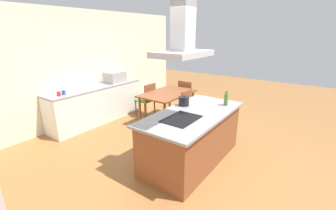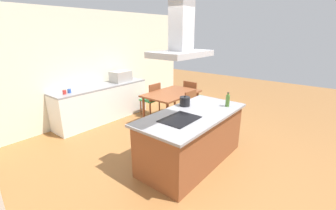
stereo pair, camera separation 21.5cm
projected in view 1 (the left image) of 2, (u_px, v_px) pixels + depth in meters
ground at (131, 138)px, 4.88m from camera, size 16.00×16.00×0.00m
wall_back at (76, 68)px, 5.43m from camera, size 7.20×0.10×2.70m
kitchen_island at (192, 137)px, 3.91m from camera, size 2.08×1.00×0.90m
cooktop at (181, 119)px, 3.48m from camera, size 0.60×0.44×0.01m
tea_kettle at (184, 101)px, 4.10m from camera, size 0.24×0.19×0.19m
olive_oil_bottle at (226, 100)px, 4.10m from camera, size 0.07×0.07×0.26m
back_counter at (97, 104)px, 5.68m from camera, size 2.49×0.62×0.90m
countertop_microwave at (115, 77)px, 5.99m from camera, size 0.50×0.38×0.28m
coffee_mug_red at (59, 94)px, 4.73m from camera, size 0.08×0.08×0.09m
coffee_mug_blue at (64, 92)px, 4.83m from camera, size 0.08×0.08×0.09m
dining_table at (167, 96)px, 5.60m from camera, size 1.40×0.90×0.75m
chair_at_right_end at (186, 94)px, 6.36m from camera, size 0.42×0.42×0.89m
chair_facing_island at (190, 107)px, 5.28m from camera, size 0.42×0.42×0.89m
chair_facing_back_wall at (147, 98)px, 6.02m from camera, size 0.42×0.42×0.89m
range_hood at (183, 38)px, 3.11m from camera, size 0.90×0.55×0.78m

